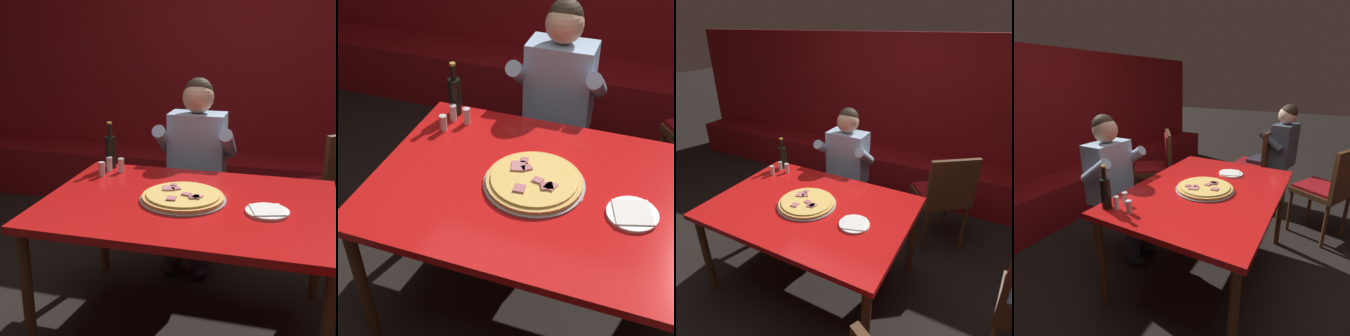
% 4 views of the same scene
% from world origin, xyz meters
% --- Properties ---
extents(ground_plane, '(24.00, 24.00, 0.00)m').
position_xyz_m(ground_plane, '(0.00, 0.00, 0.00)').
color(ground_plane, black).
extents(booth_wall_panel, '(6.80, 0.16, 1.90)m').
position_xyz_m(booth_wall_panel, '(0.00, 2.18, 0.95)').
color(booth_wall_panel, maroon).
rests_on(booth_wall_panel, ground_plane).
extents(booth_bench, '(6.46, 0.48, 0.46)m').
position_xyz_m(booth_bench, '(0.00, 1.86, 0.23)').
color(booth_bench, maroon).
rests_on(booth_bench, ground_plane).
extents(main_dining_table, '(1.48, 1.06, 0.75)m').
position_xyz_m(main_dining_table, '(0.00, 0.00, 0.68)').
color(main_dining_table, '#4C2D19').
rests_on(main_dining_table, ground_plane).
extents(pizza, '(0.45, 0.45, 0.05)m').
position_xyz_m(pizza, '(-0.03, -0.00, 0.76)').
color(pizza, '#9E9EA3').
rests_on(pizza, main_dining_table).
extents(plate_white_paper, '(0.21, 0.21, 0.02)m').
position_xyz_m(plate_white_paper, '(0.40, -0.06, 0.75)').
color(plate_white_paper, white).
rests_on(plate_white_paper, main_dining_table).
extents(beer_bottle, '(0.07, 0.07, 0.29)m').
position_xyz_m(beer_bottle, '(-0.60, 0.44, 0.86)').
color(beer_bottle, black).
rests_on(beer_bottle, main_dining_table).
extents(shaker_red_pepper_flakes, '(0.04, 0.04, 0.09)m').
position_xyz_m(shaker_red_pepper_flakes, '(-0.59, 0.38, 0.78)').
color(shaker_red_pepper_flakes, silver).
rests_on(shaker_red_pepper_flakes, main_dining_table).
extents(shaker_parmesan, '(0.04, 0.04, 0.09)m').
position_xyz_m(shaker_parmesan, '(-0.51, 0.37, 0.78)').
color(shaker_parmesan, silver).
rests_on(shaker_parmesan, main_dining_table).
extents(shaker_oregano, '(0.04, 0.04, 0.09)m').
position_xyz_m(shaker_oregano, '(-0.59, 0.27, 0.78)').
color(shaker_oregano, silver).
rests_on(shaker_oregano, main_dining_table).
extents(diner_seated_blue_shirt, '(0.53, 0.53, 1.27)m').
position_xyz_m(diner_seated_blue_shirt, '(-0.14, 0.79, 0.71)').
color(diner_seated_blue_shirt, black).
rests_on(diner_seated_blue_shirt, ground_plane).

